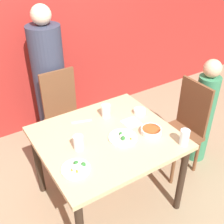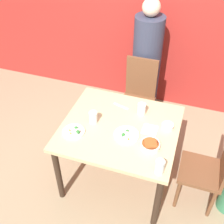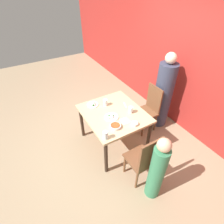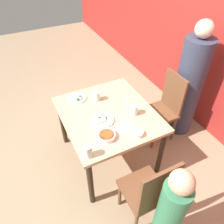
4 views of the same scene
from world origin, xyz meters
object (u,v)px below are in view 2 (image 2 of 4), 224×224
object	(u,v)px
bowl_curry	(150,145)
chair_child_spot	(211,168)
plate_rice_adult	(126,135)
chair_adult_spot	(138,96)
person_adult	(146,67)
glass_water_tall	(142,109)

from	to	relation	value
bowl_curry	chair_child_spot	bearing A→B (deg)	15.01
plate_rice_adult	chair_child_spot	bearing A→B (deg)	6.04
chair_adult_spot	bowl_curry	xyz separation A→B (m)	(0.35, -1.02, 0.27)
person_adult	chair_adult_spot	bearing A→B (deg)	-90.00
person_adult	plate_rice_adult	world-z (taller)	person_adult
person_adult	bowl_curry	world-z (taller)	person_adult
bowl_curry	glass_water_tall	bearing A→B (deg)	113.66
chair_child_spot	person_adult	xyz separation A→B (m)	(-0.92, 1.20, 0.22)
chair_adult_spot	plate_rice_adult	bearing A→B (deg)	-83.08
chair_child_spot	plate_rice_adult	xyz separation A→B (m)	(-0.81, -0.09, 0.26)
bowl_curry	person_adult	bearing A→B (deg)	104.57
bowl_curry	plate_rice_adult	distance (m)	0.25
chair_adult_spot	chair_child_spot	world-z (taller)	same
person_adult	glass_water_tall	bearing A→B (deg)	-79.81
chair_adult_spot	glass_water_tall	bearing A→B (deg)	-74.20
chair_child_spot	plate_rice_adult	bearing A→B (deg)	-83.96
person_adult	glass_water_tall	size ratio (longest dim) A/B	13.51
bowl_curry	plate_rice_adult	world-z (taller)	plate_rice_adult
chair_child_spot	person_adult	bearing A→B (deg)	-142.57
bowl_curry	glass_water_tall	xyz separation A→B (m)	(-0.18, 0.42, 0.03)
chair_adult_spot	glass_water_tall	distance (m)	0.69
chair_adult_spot	person_adult	world-z (taller)	person_adult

